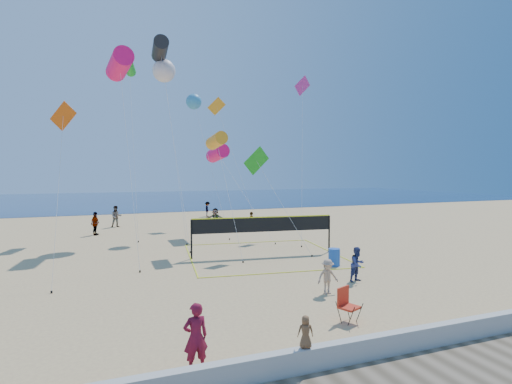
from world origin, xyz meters
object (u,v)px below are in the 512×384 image
object	(u,v)px
camp_chair	(346,302)
woman	(196,337)
volleyball_net	(263,229)
trash_barrel	(334,257)

from	to	relation	value
camp_chair	woman	bearing A→B (deg)	172.69
volleyball_net	camp_chair	bearing A→B (deg)	-90.08
trash_barrel	camp_chair	bearing A→B (deg)	-119.17
camp_chair	trash_barrel	size ratio (longest dim) A/B	1.38
trash_barrel	volleyball_net	bearing A→B (deg)	123.68
woman	trash_barrel	world-z (taller)	woman
camp_chair	volleyball_net	size ratio (longest dim) A/B	0.13
camp_chair	trash_barrel	world-z (taller)	camp_chair
woman	camp_chair	distance (m)	5.59
woman	trash_barrel	bearing A→B (deg)	-142.51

